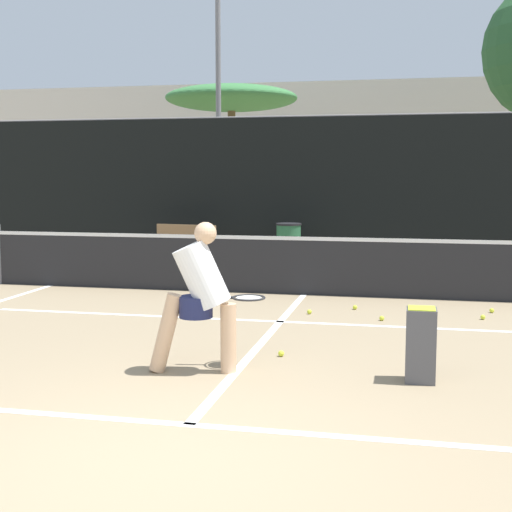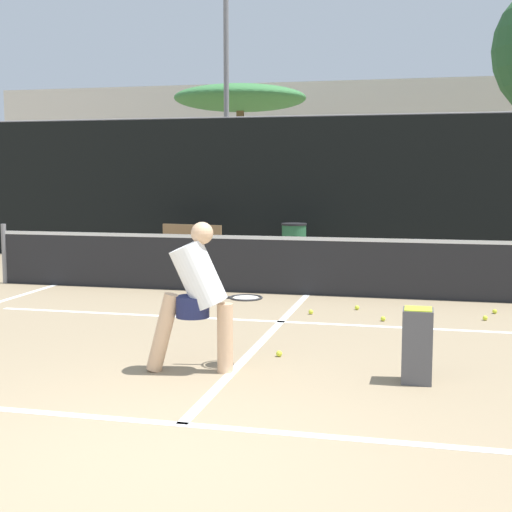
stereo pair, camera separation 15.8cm
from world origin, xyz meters
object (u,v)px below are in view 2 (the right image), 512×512
(ball_hopper, at_px, (417,344))
(parked_car, at_px, (418,228))
(player_practicing, at_px, (197,292))
(courtside_bench, at_px, (190,243))
(trash_bin, at_px, (294,245))

(ball_hopper, xyz_separation_m, parked_car, (-0.10, 11.18, 0.26))
(player_practicing, height_order, ball_hopper, player_practicing)
(player_practicing, relative_size, parked_car, 0.37)
(ball_hopper, height_order, parked_car, parked_car)
(parked_car, bearing_deg, player_practicing, -100.18)
(ball_hopper, xyz_separation_m, courtside_bench, (-4.91, 7.91, 0.09))
(ball_hopper, distance_m, courtside_bench, 9.30)
(trash_bin, relative_size, parked_car, 0.23)
(courtside_bench, bearing_deg, trash_bin, 13.50)
(ball_hopper, relative_size, trash_bin, 0.77)
(courtside_bench, bearing_deg, player_practicing, -62.37)
(player_practicing, height_order, courtside_bench, player_practicing)
(parked_car, bearing_deg, trash_bin, -129.54)
(courtside_bench, xyz_separation_m, trash_bin, (2.27, 0.20, 0.00))
(courtside_bench, relative_size, parked_car, 0.36)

